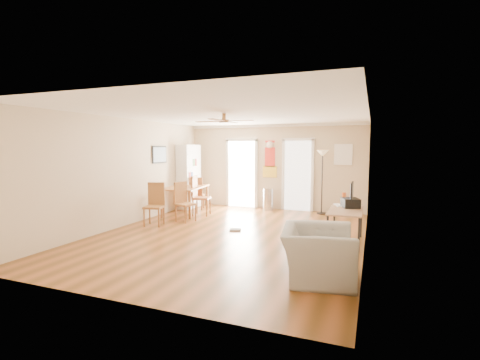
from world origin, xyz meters
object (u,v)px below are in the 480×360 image
at_px(trash_can, 268,199).
at_px(torchiere_lamp, 322,182).
at_px(dining_chair_near, 154,205).
at_px(printer, 350,203).
at_px(wastebasket_a, 298,236).
at_px(computer_desk, 345,226).
at_px(dining_chair_right_a, 202,196).
at_px(dining_chair_right_b, 186,202).
at_px(armchair, 318,253).
at_px(bookshelf, 189,176).
at_px(dining_table, 186,200).
at_px(dining_chair_far, 197,193).

xyz_separation_m(trash_can, torchiere_lamp, (1.60, -0.03, 0.58)).
distance_m(dining_chair_near, printer, 4.55).
relative_size(dining_chair_near, torchiere_lamp, 0.56).
bearing_deg(wastebasket_a, computer_desk, 21.33).
relative_size(dining_chair_right_a, dining_chair_right_b, 1.09).
distance_m(dining_chair_right_b, trash_can, 2.78).
bearing_deg(dining_chair_near, torchiere_lamp, 24.91).
xyz_separation_m(dining_chair_right_b, trash_can, (1.51, 2.32, -0.17)).
relative_size(dining_chair_right_a, armchair, 0.96).
relative_size(bookshelf, trash_can, 3.00).
xyz_separation_m(dining_table, dining_chair_right_b, (0.55, -0.95, 0.11)).
bearing_deg(torchiere_lamp, dining_chair_near, -140.36).
xyz_separation_m(bookshelf, printer, (4.98, -2.17, -0.22)).
xyz_separation_m(dining_chair_near, trash_can, (2.00, 3.01, -0.19)).
bearing_deg(dining_table, armchair, -40.44).
height_order(dining_chair_near, printer, dining_chair_near).
distance_m(bookshelf, dining_chair_near, 2.59).
height_order(bookshelf, dining_chair_far, bookshelf).
height_order(torchiere_lamp, armchair, torchiere_lamp).
bearing_deg(wastebasket_a, dining_table, 152.09).
relative_size(trash_can, computer_desk, 0.52).
distance_m(bookshelf, torchiere_lamp, 4.08).
bearing_deg(printer, trash_can, 114.24).
bearing_deg(printer, dining_chair_near, 164.98).
bearing_deg(dining_chair_right_b, wastebasket_a, -90.05).
distance_m(dining_chair_far, computer_desk, 5.12).
bearing_deg(bookshelf, dining_table, -75.20).
bearing_deg(dining_chair_far, trash_can, 179.82).
height_order(dining_chair_right_a, computer_desk, dining_chair_right_a).
bearing_deg(armchair, torchiere_lamp, -1.82).
distance_m(printer, armchair, 2.41).
xyz_separation_m(dining_chair_right_a, computer_desk, (3.98, -1.52, -0.21)).
bearing_deg(dining_chair_right_b, bookshelf, 44.70).
relative_size(printer, wastebasket_a, 1.23).
bearing_deg(trash_can, torchiere_lamp, -0.93).
relative_size(dining_chair_far, printer, 2.68).
xyz_separation_m(trash_can, computer_desk, (2.47, -2.96, 0.01)).
height_order(bookshelf, dining_chair_right_a, bookshelf).
bearing_deg(dining_chair_right_a, armchair, -145.12).
bearing_deg(dining_chair_near, computer_desk, -14.17).
xyz_separation_m(computer_desk, armchair, (-0.23, -2.07, 0.03)).
height_order(dining_chair_near, wastebasket_a, dining_chair_near).
relative_size(dining_chair_right_a, dining_chair_far, 1.11).
height_order(dining_table, computer_desk, dining_table).
height_order(bookshelf, dining_chair_near, bookshelf).
relative_size(bookshelf, dining_table, 1.27).
xyz_separation_m(dining_chair_right_a, dining_chair_far, (-0.57, 0.80, -0.05)).
distance_m(trash_can, torchiere_lamp, 1.70).
relative_size(dining_chair_far, armchair, 0.87).
height_order(computer_desk, armchair, armchair).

